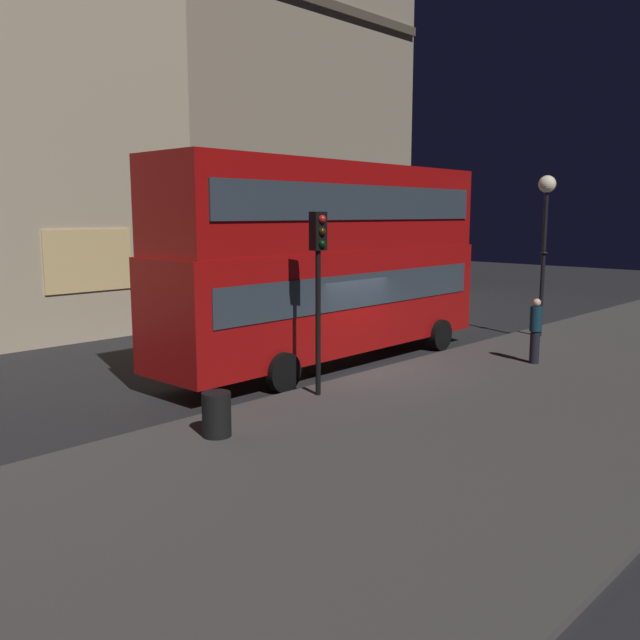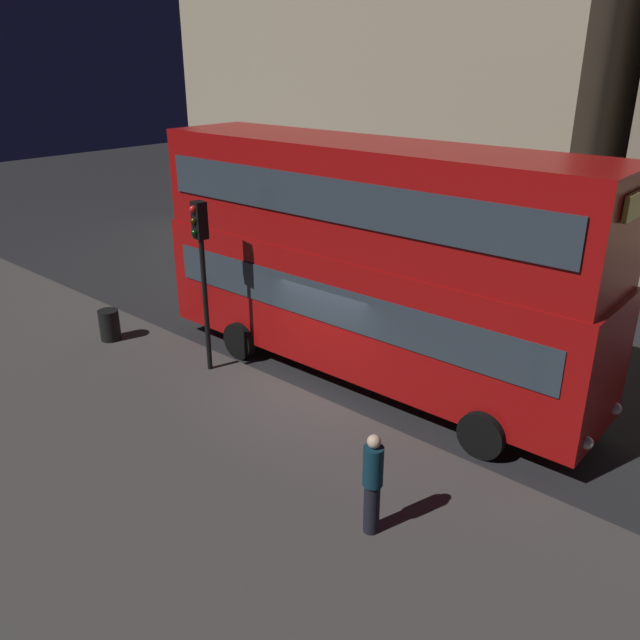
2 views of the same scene
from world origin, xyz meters
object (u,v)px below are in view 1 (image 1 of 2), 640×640
at_px(traffic_light_near_kerb, 319,265).
at_px(street_lamp, 546,212).
at_px(litter_bin, 217,414).
at_px(double_decker_bus, 330,255).
at_px(pedestrian, 535,330).

relative_size(traffic_light_near_kerb, street_lamp, 0.77).
bearing_deg(litter_bin, double_decker_bus, 25.51).
relative_size(pedestrian, litter_bin, 2.16).
xyz_separation_m(traffic_light_near_kerb, pedestrian, (6.54, -2.04, -2.04)).
bearing_deg(double_decker_bus, traffic_light_near_kerb, -141.83).
distance_m(double_decker_bus, traffic_light_near_kerb, 3.82).
height_order(traffic_light_near_kerb, pedestrian, traffic_light_near_kerb).
distance_m(street_lamp, pedestrian, 5.52).
height_order(double_decker_bus, litter_bin, double_decker_bus).
bearing_deg(traffic_light_near_kerb, pedestrian, -9.20).
distance_m(double_decker_bus, litter_bin, 7.49).
relative_size(street_lamp, pedestrian, 2.96).
bearing_deg(pedestrian, traffic_light_near_kerb, 107.59).
bearing_deg(street_lamp, litter_bin, -178.33).
height_order(traffic_light_near_kerb, street_lamp, street_lamp).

